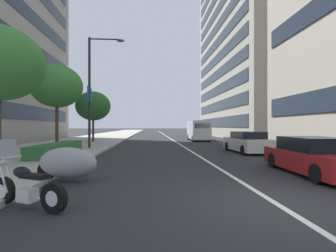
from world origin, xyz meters
The scene contains 13 objects.
ground_plane centered at (0.00, 0.00, 0.00)m, with size 400.00×400.00×0.00m, color #262628.
sidewalk_right_plaza centered at (30.00, 10.26, 0.07)m, with size 160.00×8.43×0.15m, color #A39E93.
lane_centre_stripe centered at (35.00, 0.00, 0.00)m, with size 110.00×0.16×0.01m, color silver.
motorcycle_under_tarp centered at (0.01, 5.52, 0.44)m, with size 1.05×1.95×1.47m.
motorcycle_by_sign_pole centered at (2.60, 5.50, 0.60)m, with size 1.34×2.13×1.10m.
car_lead_in_lane centered at (3.25, -3.15, 0.64)m, with size 4.65×2.07×1.36m.
car_following_behind centered at (10.89, -3.64, 0.66)m, with size 4.49×1.94×1.40m.
delivery_van_ahead centered at (24.76, -3.00, 1.30)m, with size 5.82×2.21×2.42m.
street_lamp_with_banners centered at (13.50, 7.03, 5.06)m, with size 1.26×2.69×8.27m.
clipped_hedge_bed centered at (9.39, 8.25, 0.46)m, with size 6.12×1.10×0.63m, color #28602D.
street_tree_far_plaza centered at (12.44, 9.41, 4.56)m, with size 3.51×3.51×5.92m.
street_tree_mid_sidewalk centered at (21.29, 8.90, 3.90)m, with size 3.61×3.61×5.29m.
office_tower_near_left centered at (34.35, -15.42, 15.09)m, with size 28.62×14.87×30.17m.
Camera 1 is at (-5.52, 2.86, 1.77)m, focal length 26.67 mm.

